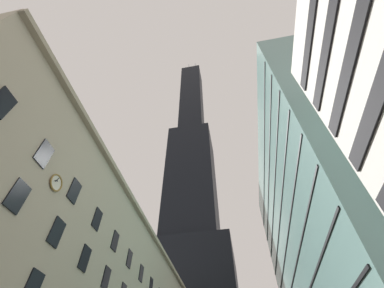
% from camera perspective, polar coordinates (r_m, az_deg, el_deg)
% --- Properties ---
extents(dark_skyscraper, '(29.93, 29.93, 202.57)m').
position_cam_1_polar(dark_skyscraper, '(108.51, -0.04, -14.70)').
color(dark_skyscraper, black).
rests_on(dark_skyscraper, ground).
extents(glass_office_midrise, '(15.52, 45.77, 42.39)m').
position_cam_1_polar(glass_office_midrise, '(46.14, 30.03, -17.13)').
color(glass_office_midrise, gray).
rests_on(glass_office_midrise, ground).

